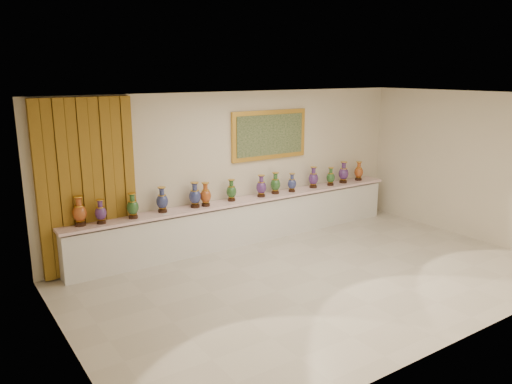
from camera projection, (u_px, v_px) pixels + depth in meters
The scene contains 18 objects.
ground at pixel (320, 279), 8.33m from camera, with size 8.00×8.00×0.00m, color beige.
room at pixel (122, 177), 8.60m from camera, with size 8.00×8.00×8.00m.
counter at pixel (246, 221), 10.06m from camera, with size 7.28×0.48×0.90m.
vase_0 at pixel (79, 213), 8.15m from camera, with size 0.30×0.30×0.50m.
vase_1 at pixel (101, 213), 8.29m from camera, with size 0.20×0.20×0.41m.
vase_2 at pixel (133, 207), 8.58m from camera, with size 0.21×0.21×0.45m.
vase_3 at pixel (162, 201), 8.95m from camera, with size 0.24×0.24×0.46m.
vase_4 at pixel (195, 196), 9.26m from camera, with size 0.29×0.29×0.48m.
vase_5 at pixel (206, 195), 9.36m from camera, with size 0.21×0.21×0.45m.
vase_6 at pixel (231, 191), 9.74m from camera, with size 0.22×0.22×0.43m.
vase_7 at pixel (261, 187), 10.06m from camera, with size 0.24×0.24×0.45m.
vase_8 at pixel (275, 184), 10.31m from camera, with size 0.22×0.22×0.45m.
vase_9 at pixel (292, 184), 10.48m from camera, with size 0.20×0.20×0.39m.
vase_10 at pixel (313, 178), 10.85m from camera, with size 0.22×0.22×0.46m.
vase_11 at pixel (331, 177), 11.07m from camera, with size 0.19×0.19×0.41m.
vase_12 at pixel (343, 173), 11.32m from camera, with size 0.30×0.30×0.49m.
vase_13 at pixel (359, 172), 11.60m from camera, with size 0.22×0.22×0.44m.
label_card at pixel (166, 214), 8.86m from camera, with size 0.10×0.06×0.00m, color white.
Camera 1 is at (-5.22, -5.84, 3.37)m, focal length 35.00 mm.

